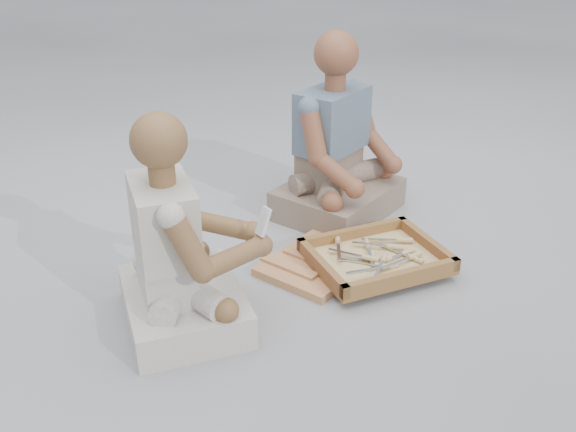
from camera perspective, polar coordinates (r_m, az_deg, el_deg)
ground at (r=2.54m, az=1.50°, el=-7.06°), size 60.00×60.00×0.00m
carved_panel at (r=2.74m, az=3.16°, el=-3.88°), size 0.62×0.50×0.04m
tool_tray at (r=2.69m, az=7.81°, el=-3.74°), size 0.60×0.52×0.07m
chisel_0 at (r=2.65m, az=6.91°, el=-3.66°), size 0.13×0.20×0.02m
chisel_1 at (r=2.70m, az=10.90°, el=-3.62°), size 0.06×0.22×0.02m
chisel_2 at (r=2.69m, az=10.88°, el=-3.59°), size 0.22×0.02×0.02m
chisel_3 at (r=2.73m, az=10.27°, el=-3.29°), size 0.22×0.02×0.02m
chisel_4 at (r=2.76m, az=4.45°, el=-2.21°), size 0.14×0.19×0.02m
chisel_5 at (r=2.81m, az=9.87°, el=-2.12°), size 0.19×0.15×0.02m
chisel_6 at (r=2.76m, az=7.11°, el=-2.68°), size 0.14×0.19×0.02m
chisel_7 at (r=2.65m, az=8.43°, el=-3.90°), size 0.19×0.14×0.02m
chisel_8 at (r=2.63m, az=8.57°, el=-4.53°), size 0.21×0.09×0.02m
chisel_9 at (r=2.63m, az=8.00°, el=-4.34°), size 0.15×0.19×0.02m
chisel_10 at (r=2.67m, az=8.02°, el=-3.78°), size 0.20×0.13×0.02m
chisel_11 at (r=2.75m, az=9.08°, el=-2.68°), size 0.16×0.17×0.02m
wood_chip_0 at (r=2.78m, az=13.89°, el=-4.66°), size 0.02×0.02×0.00m
wood_chip_1 at (r=2.73m, az=6.23°, el=-4.57°), size 0.02×0.02×0.00m
wood_chip_2 at (r=2.76m, az=2.93°, el=-4.07°), size 0.02×0.02×0.00m
wood_chip_3 at (r=2.64m, az=7.08°, el=-5.75°), size 0.02×0.02×0.00m
wood_chip_4 at (r=3.05m, az=5.24°, el=-0.92°), size 0.02×0.02×0.00m
wood_chip_5 at (r=2.83m, az=3.22°, el=-3.28°), size 0.02×0.02×0.00m
wood_chip_6 at (r=3.10m, az=8.63°, el=-0.68°), size 0.02×0.02×0.00m
wood_chip_7 at (r=2.62m, az=9.51°, el=-6.25°), size 0.02×0.02×0.00m
wood_chip_8 at (r=2.88m, az=11.84°, el=-3.23°), size 0.02×0.02×0.00m
wood_chip_9 at (r=2.57m, az=6.22°, el=-6.79°), size 0.02×0.02×0.00m
wood_chip_10 at (r=2.69m, az=3.11°, el=-4.98°), size 0.02×0.02×0.00m
wood_chip_11 at (r=2.78m, az=12.64°, el=-4.50°), size 0.02×0.02×0.00m
craftsman at (r=2.29m, az=-9.68°, el=-3.59°), size 0.59×0.60×0.80m
companion at (r=3.08m, az=4.41°, el=5.32°), size 0.68×0.61×0.88m
mobile_phone at (r=2.25m, az=-2.21°, el=-0.47°), size 0.05×0.04×0.10m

